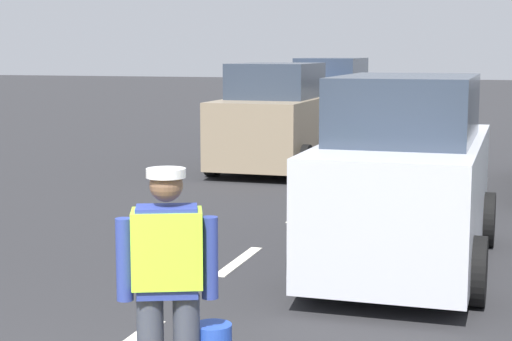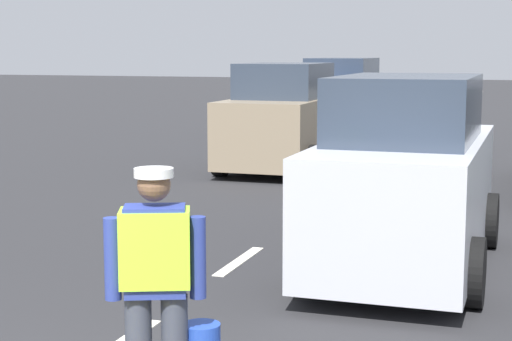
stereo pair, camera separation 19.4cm
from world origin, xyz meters
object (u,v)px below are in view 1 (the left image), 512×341
car_oncoming_second (331,102)px  car_oncoming_lead (275,121)px  road_worker (171,279)px  car_outgoing_ahead (406,179)px

car_oncoming_second → car_oncoming_lead: size_ratio=1.10×
car_oncoming_second → car_oncoming_lead: (0.16, -6.03, -0.03)m
road_worker → car_oncoming_second: 17.72m
road_worker → car_oncoming_lead: car_oncoming_lead is taller
car_outgoing_ahead → road_worker: bearing=-102.6°
road_worker → car_oncoming_second: bearing=98.9°
car_oncoming_second → car_outgoing_ahead: car_oncoming_second is taller
road_worker → car_oncoming_lead: size_ratio=0.44×
car_oncoming_lead → car_outgoing_ahead: bearing=-63.4°
road_worker → car_outgoing_ahead: car_outgoing_ahead is taller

